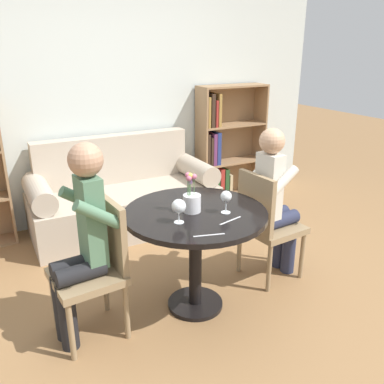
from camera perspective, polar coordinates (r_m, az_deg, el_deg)
ground_plane at (r=3.09m, az=0.45°, el=-15.57°), size 16.00×16.00×0.00m
back_wall at (r=4.38m, az=-12.24°, el=13.67°), size 5.20×0.05×2.70m
round_table at (r=2.79m, az=0.48°, el=-5.39°), size 0.97×0.97×0.75m
couch at (r=4.22m, az=-9.59°, el=-0.95°), size 1.84×0.80×0.92m
bookshelf_right at (r=4.91m, az=4.23°, el=6.02°), size 0.84×0.28×1.36m
chair_left at (r=2.68m, az=-13.19°, el=-9.77°), size 0.46×0.46×0.90m
chair_right at (r=3.24m, az=10.31°, el=-4.11°), size 0.46×0.46×0.90m
person_left at (r=2.56m, az=-15.30°, el=-6.60°), size 0.44×0.36×1.28m
person_right at (r=3.25m, az=11.60°, el=-1.27°), size 0.44×0.36×1.23m
wine_glass_left at (r=2.52m, az=-1.86°, el=-2.12°), size 0.09×0.09×0.16m
wine_glass_right at (r=2.67m, az=4.81°, el=-0.73°), size 0.07×0.07×0.15m
flower_vase at (r=2.69m, az=-0.04°, el=-1.14°), size 0.12×0.12×0.27m
knife_left_setting at (r=2.39m, az=2.41°, el=-6.07°), size 0.19×0.06×0.00m
fork_left_setting at (r=2.59m, az=5.43°, el=-4.01°), size 0.19×0.06×0.00m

